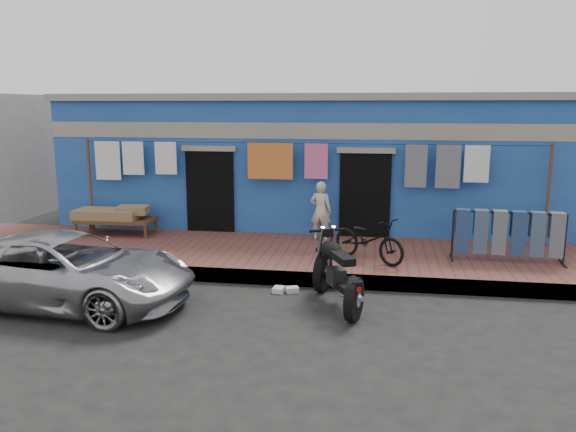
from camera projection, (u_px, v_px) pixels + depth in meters
The scene contains 14 objects.
ground at pixel (266, 318), 8.32m from camera, with size 80.00×80.00×0.00m, color black.
sidewalk at pixel (296, 257), 11.20m from camera, with size 28.00×3.00×0.25m, color brown.
curb at pixel (284, 278), 9.80m from camera, with size 28.00×0.10×0.25m, color gray.
building at pixel (318, 160), 14.76m from camera, with size 12.20×5.20×3.36m.
clothesline at pixel (286, 166), 12.15m from camera, with size 10.06×0.06×2.10m.
car at pixel (66, 269), 8.78m from camera, with size 1.87×4.12×1.16m, color #ADADB2.
seated_person at pixel (321, 211), 12.00m from camera, with size 0.46×0.30×1.27m, color beige.
bicycle at pixel (369, 234), 10.37m from camera, with size 0.55×1.56×1.01m, color black.
motorcycle at pixel (337, 271), 8.75m from camera, with size 1.29×1.83×1.12m, color black, non-canonical shape.
charpoy at pixel (116, 221), 12.58m from camera, with size 1.83×0.91×0.61m, color brown, non-canonical shape.
jeans_rack at pixel (508, 236), 10.31m from camera, with size 2.08×0.53×0.99m, color black, non-canonical shape.
litter_a at pixel (292, 290), 9.44m from camera, with size 0.21×0.16×0.09m, color silver.
litter_b at pixel (346, 293), 9.30m from camera, with size 0.14×0.11×0.07m, color silver.
litter_c at pixel (279, 290), 9.45m from camera, with size 0.22×0.18×0.09m, color silver.
Camera 1 is at (1.57, -7.72, 3.09)m, focal length 35.00 mm.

